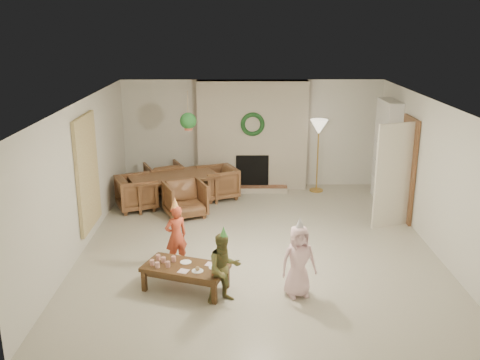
{
  "coord_description": "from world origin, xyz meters",
  "views": [
    {
      "loc": [
        -0.36,
        -8.7,
        3.8
      ],
      "look_at": [
        -0.3,
        0.4,
        1.05
      ],
      "focal_mm": 39.77,
      "sensor_mm": 36.0,
      "label": 1
    }
  ],
  "objects_px": {
    "child_plaid": "(224,268)",
    "child_pink": "(299,261)",
    "dining_chair_near": "(185,199)",
    "coffee_table_top": "(185,268)",
    "dining_chair_far": "(164,178)",
    "dining_chair_left": "(137,193)",
    "dining_table": "(174,190)",
    "dining_chair_right": "(218,183)",
    "child_red": "(176,236)"
  },
  "relations": [
    {
      "from": "coffee_table_top",
      "to": "dining_chair_far",
      "type": "bearing_deg",
      "value": 121.15
    },
    {
      "from": "dining_table",
      "to": "child_plaid",
      "type": "height_order",
      "value": "child_plaid"
    },
    {
      "from": "child_plaid",
      "to": "child_pink",
      "type": "bearing_deg",
      "value": -12.27
    },
    {
      "from": "dining_chair_far",
      "to": "dining_table",
      "type": "bearing_deg",
      "value": 90.0
    },
    {
      "from": "dining_chair_left",
      "to": "child_plaid",
      "type": "relative_size",
      "value": 0.77
    },
    {
      "from": "dining_chair_far",
      "to": "child_pink",
      "type": "distance_m",
      "value": 5.34
    },
    {
      "from": "dining_chair_near",
      "to": "dining_chair_far",
      "type": "bearing_deg",
      "value": 90.0
    },
    {
      "from": "dining_chair_far",
      "to": "child_pink",
      "type": "xyz_separation_m",
      "value": [
        2.53,
        -4.7,
        0.18
      ]
    },
    {
      "from": "dining_table",
      "to": "child_red",
      "type": "distance_m",
      "value": 3.03
    },
    {
      "from": "child_pink",
      "to": "dining_chair_right",
      "type": "bearing_deg",
      "value": 92.56
    },
    {
      "from": "dining_chair_right",
      "to": "child_plaid",
      "type": "xyz_separation_m",
      "value": [
        0.24,
        -4.53,
        0.15
      ]
    },
    {
      "from": "child_pink",
      "to": "dining_chair_near",
      "type": "bearing_deg",
      "value": 106.64
    },
    {
      "from": "dining_chair_left",
      "to": "dining_chair_right",
      "type": "relative_size",
      "value": 1.0
    },
    {
      "from": "dining_chair_left",
      "to": "child_plaid",
      "type": "height_order",
      "value": "child_plaid"
    },
    {
      "from": "coffee_table_top",
      "to": "child_plaid",
      "type": "height_order",
      "value": "child_plaid"
    },
    {
      "from": "dining_chair_far",
      "to": "child_pink",
      "type": "relative_size",
      "value": 0.74
    },
    {
      "from": "child_red",
      "to": "child_pink",
      "type": "relative_size",
      "value": 0.96
    },
    {
      "from": "coffee_table_top",
      "to": "dining_chair_right",
      "type": "bearing_deg",
      "value": 105.29
    },
    {
      "from": "dining_chair_left",
      "to": "coffee_table_top",
      "type": "distance_m",
      "value": 3.72
    },
    {
      "from": "dining_chair_right",
      "to": "child_plaid",
      "type": "bearing_deg",
      "value": -19.78
    },
    {
      "from": "dining_table",
      "to": "dining_chair_near",
      "type": "distance_m",
      "value": 0.8
    },
    {
      "from": "child_plaid",
      "to": "coffee_table_top",
      "type": "bearing_deg",
      "value": 126.42
    },
    {
      "from": "dining_chair_left",
      "to": "child_plaid",
      "type": "distance_m",
      "value": 4.28
    },
    {
      "from": "child_plaid",
      "to": "dining_chair_far",
      "type": "bearing_deg",
      "value": 85.09
    },
    {
      "from": "coffee_table_top",
      "to": "child_plaid",
      "type": "xyz_separation_m",
      "value": [
        0.57,
        -0.35,
        0.16
      ]
    },
    {
      "from": "dining_chair_near",
      "to": "child_plaid",
      "type": "bearing_deg",
      "value": -98.69
    },
    {
      "from": "dining_table",
      "to": "child_red",
      "type": "bearing_deg",
      "value": -105.6
    },
    {
      "from": "coffee_table_top",
      "to": "dining_chair_left",
      "type": "bearing_deg",
      "value": 130.86
    },
    {
      "from": "dining_table",
      "to": "dining_chair_left",
      "type": "relative_size",
      "value": 2.34
    },
    {
      "from": "dining_chair_right",
      "to": "coffee_table_top",
      "type": "bearing_deg",
      "value": -27.33
    },
    {
      "from": "child_red",
      "to": "dining_chair_near",
      "type": "bearing_deg",
      "value": -118.83
    },
    {
      "from": "dining_chair_near",
      "to": "child_pink",
      "type": "height_order",
      "value": "child_pink"
    },
    {
      "from": "child_red",
      "to": "dining_chair_far",
      "type": "bearing_deg",
      "value": -110.08
    },
    {
      "from": "dining_chair_near",
      "to": "coffee_table_top",
      "type": "relative_size",
      "value": 0.64
    },
    {
      "from": "dining_table",
      "to": "dining_chair_left",
      "type": "bearing_deg",
      "value": -180.0
    },
    {
      "from": "coffee_table_top",
      "to": "child_pink",
      "type": "relative_size",
      "value": 1.14
    },
    {
      "from": "dining_chair_right",
      "to": "child_plaid",
      "type": "height_order",
      "value": "child_plaid"
    },
    {
      "from": "dining_chair_left",
      "to": "child_pink",
      "type": "bearing_deg",
      "value": -163.78
    },
    {
      "from": "dining_chair_near",
      "to": "child_red",
      "type": "relative_size",
      "value": 0.77
    },
    {
      "from": "dining_chair_far",
      "to": "child_red",
      "type": "distance_m",
      "value": 3.8
    },
    {
      "from": "dining_table",
      "to": "dining_chair_right",
      "type": "bearing_deg",
      "value": -0.0
    },
    {
      "from": "dining_chair_near",
      "to": "dining_chair_left",
      "type": "xyz_separation_m",
      "value": [
        -1.05,
        0.43,
        0.0
      ]
    },
    {
      "from": "child_plaid",
      "to": "dining_chair_left",
      "type": "bearing_deg",
      "value": 94.73
    },
    {
      "from": "dining_chair_near",
      "to": "child_pink",
      "type": "distance_m",
      "value": 3.75
    },
    {
      "from": "child_red",
      "to": "child_plaid",
      "type": "distance_m",
      "value": 1.38
    },
    {
      "from": "dining_chair_right",
      "to": "dining_chair_left",
      "type": "bearing_deg",
      "value": -90.0
    },
    {
      "from": "dining_chair_far",
      "to": "dining_chair_left",
      "type": "distance_m",
      "value": 1.14
    },
    {
      "from": "dining_chair_left",
      "to": "dining_table",
      "type": "bearing_deg",
      "value": -90.0
    },
    {
      "from": "dining_chair_near",
      "to": "dining_chair_far",
      "type": "xyz_separation_m",
      "value": [
        -0.62,
        1.48,
        0.0
      ]
    },
    {
      "from": "child_pink",
      "to": "coffee_table_top",
      "type": "bearing_deg",
      "value": 159.77
    }
  ]
}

